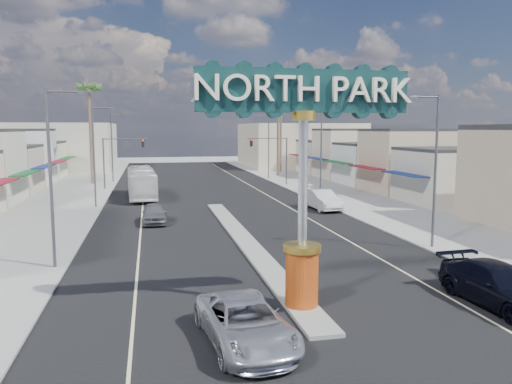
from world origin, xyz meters
name	(u,v)px	position (x,y,z in m)	size (l,w,h in m)	color
ground	(213,204)	(0.00, 30.00, 0.00)	(160.00, 160.00, 0.00)	gray
road	(213,204)	(0.00, 30.00, 0.01)	(20.00, 120.00, 0.01)	black
median_island	(245,241)	(0.00, 14.00, 0.08)	(1.30, 30.00, 0.16)	gray
sidewalk_left	(56,209)	(-14.00, 30.00, 0.06)	(8.00, 120.00, 0.12)	gray
sidewalk_right	(353,199)	(14.00, 30.00, 0.06)	(8.00, 120.00, 0.12)	gray
storefront_row_right	(386,161)	(24.00, 43.00, 3.00)	(12.00, 42.00, 6.00)	#B7B29E
backdrop_far_left	(53,147)	(-22.00, 75.00, 4.00)	(20.00, 20.00, 8.00)	#B7B29E
backdrop_far_right	(299,145)	(22.00, 75.00, 4.00)	(20.00, 20.00, 8.00)	beige
gateway_sign	(303,160)	(0.00, 1.98, 5.93)	(8.20, 1.50, 9.15)	#B4320D
traffic_signal_left	(120,153)	(-9.18, 43.99, 4.27)	(5.09, 0.45, 6.00)	#47474C
traffic_signal_right	(272,151)	(9.18, 43.99, 4.27)	(5.09, 0.45, 6.00)	#47474C
streetlight_l_near	(54,170)	(-10.43, 10.00, 5.07)	(2.03, 0.22, 9.00)	#47474C
streetlight_l_mid	(96,152)	(-10.43, 30.00, 5.07)	(2.03, 0.22, 9.00)	#47474C
streetlight_l_far	(113,144)	(-10.43, 52.00, 5.07)	(2.03, 0.22, 9.00)	#47474C
streetlight_r_near	(433,164)	(10.43, 10.00, 5.07)	(2.03, 0.22, 9.00)	#47474C
streetlight_r_mid	(319,150)	(10.43, 30.00, 5.07)	(2.03, 0.22, 9.00)	#47474C
streetlight_r_far	(267,143)	(10.43, 52.00, 5.07)	(2.03, 0.22, 9.00)	#47474C
palm_left_far	(89,93)	(-13.00, 50.00, 11.50)	(2.60, 2.60, 13.10)	brown
palm_right_mid	(278,105)	(13.00, 56.00, 10.60)	(2.60, 2.60, 12.10)	brown
palm_right_far	(281,95)	(15.00, 62.00, 12.39)	(2.60, 2.60, 14.10)	brown
suv_left	(245,323)	(-2.80, -0.80, 0.75)	(2.50, 5.43, 1.51)	silver
suv_right	(499,285)	(7.90, 0.70, 0.83)	(2.34, 5.75, 1.67)	black
car_parked_left	(155,213)	(-5.50, 21.64, 0.75)	(1.78, 4.43, 1.51)	slate
car_parked_right	(322,200)	(9.00, 25.07, 0.87)	(1.84, 5.28, 1.74)	silver
city_bus	(142,183)	(-6.65, 36.12, 1.56)	(2.62, 11.18, 3.11)	silver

